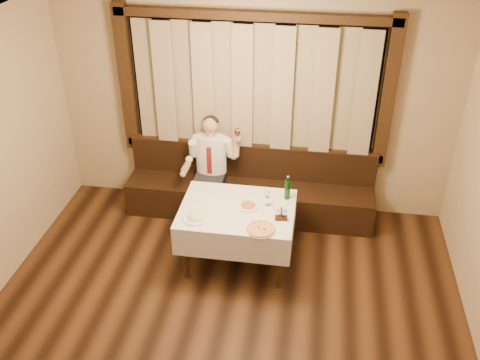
% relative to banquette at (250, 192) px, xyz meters
% --- Properties ---
extents(room, '(5.01, 6.01, 2.81)m').
position_rel_banquette_xyz_m(room, '(-0.00, -1.75, 1.19)').
color(room, black).
rests_on(room, ground).
extents(banquette, '(3.20, 0.61, 0.94)m').
position_rel_banquette_xyz_m(banquette, '(0.00, 0.00, 0.00)').
color(banquette, black).
rests_on(banquette, ground).
extents(dining_table, '(1.27, 0.97, 0.76)m').
position_rel_banquette_xyz_m(dining_table, '(0.00, -1.02, 0.34)').
color(dining_table, black).
rests_on(dining_table, ground).
extents(pizza, '(0.31, 0.31, 0.03)m').
position_rel_banquette_xyz_m(pizza, '(0.31, -1.39, 0.46)').
color(pizza, white).
rests_on(pizza, dining_table).
extents(pasta_red, '(0.26, 0.26, 0.09)m').
position_rel_banquette_xyz_m(pasta_red, '(0.12, -0.98, 0.48)').
color(pasta_red, white).
rests_on(pasta_red, dining_table).
extents(pasta_cream, '(0.29, 0.29, 0.10)m').
position_rel_banquette_xyz_m(pasta_cream, '(-0.41, -1.29, 0.49)').
color(pasta_cream, white).
rests_on(pasta_cream, dining_table).
extents(green_bottle, '(0.06, 0.06, 0.29)m').
position_rel_banquette_xyz_m(green_bottle, '(0.53, -0.74, 0.57)').
color(green_bottle, '#0F4918').
rests_on(green_bottle, dining_table).
extents(table_wine_glass, '(0.07, 0.07, 0.18)m').
position_rel_banquette_xyz_m(table_wine_glass, '(0.32, -0.92, 0.58)').
color(table_wine_glass, white).
rests_on(table_wine_glass, dining_table).
extents(cruet_caddy, '(0.14, 0.08, 0.14)m').
position_rel_banquette_xyz_m(cruet_caddy, '(0.50, -1.16, 0.50)').
color(cruet_caddy, black).
rests_on(cruet_caddy, dining_table).
extents(seated_man, '(0.73, 0.55, 1.36)m').
position_rel_banquette_xyz_m(seated_man, '(-0.49, -0.09, 0.49)').
color(seated_man, black).
rests_on(seated_man, ground).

